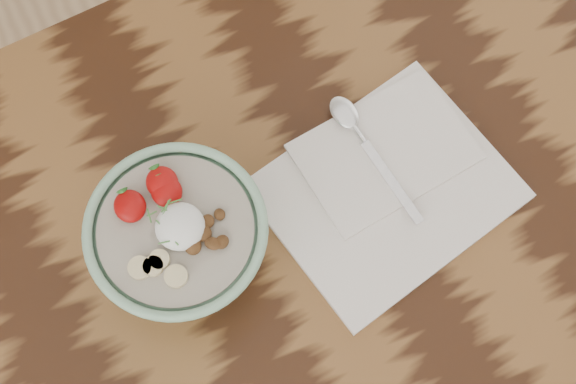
% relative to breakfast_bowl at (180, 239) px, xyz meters
% --- Properties ---
extents(table, '(1.60, 0.90, 0.75)m').
position_rel_breakfast_bowl_xyz_m(table, '(0.23, -0.08, -0.16)').
color(table, black).
rests_on(table, ground).
extents(breakfast_bowl, '(0.21, 0.21, 0.14)m').
position_rel_breakfast_bowl_xyz_m(breakfast_bowl, '(0.00, 0.00, 0.00)').
color(breakfast_bowl, '#85B392').
rests_on(breakfast_bowl, table).
extents(napkin, '(0.32, 0.28, 0.02)m').
position_rel_breakfast_bowl_xyz_m(napkin, '(0.26, -0.04, -0.06)').
color(napkin, white).
rests_on(napkin, table).
extents(spoon, '(0.04, 0.20, 0.01)m').
position_rel_breakfast_bowl_xyz_m(spoon, '(0.26, 0.04, -0.05)').
color(spoon, silver).
rests_on(spoon, napkin).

